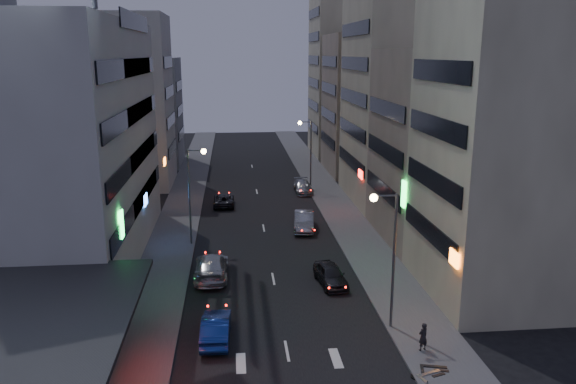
{
  "coord_description": "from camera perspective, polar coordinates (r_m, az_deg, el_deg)",
  "views": [
    {
      "loc": [
        -2.65,
        -23.21,
        15.67
      ],
      "look_at": [
        1.48,
        18.26,
        5.3
      ],
      "focal_mm": 35.0,
      "sensor_mm": 36.0,
      "label": 1
    }
  ],
  "objects": [
    {
      "name": "sidewalk_left",
      "position": [
        55.71,
        -10.98,
        -2.56
      ],
      "size": [
        4.0,
        120.0,
        0.12
      ],
      "primitive_type": "cube",
      "color": "#4C4C4F",
      "rests_on": "ground"
    },
    {
      "name": "sidewalk_right",
      "position": [
        56.47,
        5.41,
        -2.14
      ],
      "size": [
        4.0,
        120.0,
        0.12
      ],
      "primitive_type": "cube",
      "color": "#4C4C4F",
      "rests_on": "ground"
    },
    {
      "name": "white_building",
      "position": [
        46.02,
        -23.87,
        4.45
      ],
      "size": [
        14.0,
        24.0,
        18.0
      ],
      "primitive_type": "cube",
      "color": "#BABAB5",
      "rests_on": "ground"
    },
    {
      "name": "shophouse_near",
      "position": [
        38.48,
        21.76,
        4.5
      ],
      "size": [
        10.0,
        11.0,
        20.0
      ],
      "primitive_type": "cube",
      "color": "beige",
      "rests_on": "ground"
    },
    {
      "name": "shophouse_mid",
      "position": [
        49.32,
        16.03,
        4.49
      ],
      "size": [
        11.0,
        12.0,
        16.0
      ],
      "primitive_type": "cube",
      "color": "tan",
      "rests_on": "ground"
    },
    {
      "name": "shophouse_far",
      "position": [
        61.01,
        11.29,
        9.32
      ],
      "size": [
        10.0,
        14.0,
        22.0
      ],
      "primitive_type": "cube",
      "color": "beige",
      "rests_on": "ground"
    },
    {
      "name": "far_left_a",
      "position": [
        69.64,
        -16.5,
        8.74
      ],
      "size": [
        11.0,
        10.0,
        20.0
      ],
      "primitive_type": "cube",
      "color": "#BABAB5",
      "rests_on": "ground"
    },
    {
      "name": "far_left_b",
      "position": [
        82.71,
        -15.1,
        7.83
      ],
      "size": [
        12.0,
        10.0,
        15.0
      ],
      "primitive_type": "cube",
      "color": "gray",
      "rests_on": "ground"
    },
    {
      "name": "far_right_a",
      "position": [
        75.72,
        8.3,
        8.78
      ],
      "size": [
        11.0,
        12.0,
        18.0
      ],
      "primitive_type": "cube",
      "color": "tan",
      "rests_on": "ground"
    },
    {
      "name": "far_right_b",
      "position": [
        89.26,
        6.51,
        11.53
      ],
      "size": [
        12.0,
        12.0,
        24.0
      ],
      "primitive_type": "cube",
      "color": "beige",
      "rests_on": "ground"
    },
    {
      "name": "street_lamp_right_near",
      "position": [
        32.14,
        10.1,
        -4.96
      ],
      "size": [
        1.6,
        0.44,
        8.02
      ],
      "color": "#595B60",
      "rests_on": "sidewalk_right"
    },
    {
      "name": "street_lamp_left",
      "position": [
        46.49,
        -9.56,
        0.97
      ],
      "size": [
        1.6,
        0.44,
        8.02
      ],
      "color": "#595B60",
      "rests_on": "sidewalk_left"
    },
    {
      "name": "street_lamp_right_far",
      "position": [
        64.62,
        2.0,
        4.79
      ],
      "size": [
        1.6,
        0.44,
        8.02
      ],
      "color": "#595B60",
      "rests_on": "sidewalk_right"
    },
    {
      "name": "parked_car_right_near",
      "position": [
        39.41,
        4.35,
        -8.36
      ],
      "size": [
        2.19,
        4.4,
        1.44
      ],
      "primitive_type": "imported",
      "rotation": [
        0.0,
        0.0,
        0.12
      ],
      "color": "#25262A",
      "rests_on": "ground"
    },
    {
      "name": "parked_car_right_mid",
      "position": [
        51.0,
        1.64,
        -2.97
      ],
      "size": [
        2.36,
        5.13,
        1.63
      ],
      "primitive_type": "imported",
      "rotation": [
        0.0,
        0.0,
        -0.13
      ],
      "color": "#9E9FA6",
      "rests_on": "ground"
    },
    {
      "name": "parked_car_left",
      "position": [
        59.27,
        -6.54,
        -0.81
      ],
      "size": [
        2.11,
        4.58,
        1.27
      ],
      "primitive_type": "imported",
      "rotation": [
        0.0,
        0.0,
        3.14
      ],
      "color": "#222227",
      "rests_on": "ground"
    },
    {
      "name": "parked_car_right_far",
      "position": [
        64.47,
        1.55,
        0.53
      ],
      "size": [
        1.94,
        4.75,
        1.38
      ],
      "primitive_type": "imported",
      "rotation": [
        0.0,
        0.0,
        0.0
      ],
      "color": "#94989C",
      "rests_on": "ground"
    },
    {
      "name": "road_car_blue",
      "position": [
        32.52,
        -7.33,
        -13.5
      ],
      "size": [
        1.69,
        4.47,
        1.46
      ],
      "primitive_type": "imported",
      "rotation": [
        0.0,
        0.0,
        3.11
      ],
      "color": "navy",
      "rests_on": "ground"
    },
    {
      "name": "road_car_silver",
      "position": [
        40.77,
        -7.79,
        -7.51
      ],
      "size": [
        2.35,
        5.71,
        1.65
      ],
      "primitive_type": "imported",
      "rotation": [
        0.0,
        0.0,
        3.14
      ],
      "color": "#ADB1B6",
      "rests_on": "ground"
    },
    {
      "name": "person",
      "position": [
        31.81,
        13.55,
        -14.1
      ],
      "size": [
        0.68,
        0.58,
        1.58
      ],
      "primitive_type": "imported",
      "rotation": [
        0.0,
        0.0,
        3.56
      ],
      "color": "black",
      "rests_on": "sidewalk_right"
    },
    {
      "name": "scooter_silver_a",
      "position": [
        29.05,
        17.88,
        -17.74
      ],
      "size": [
        1.39,
        2.06,
        1.2
      ],
      "primitive_type": null,
      "rotation": [
        0.0,
        0.0,
        1.98
      ],
      "color": "#A2A4A9",
      "rests_on": "sidewalk_right"
    },
    {
      "name": "scooter_blue",
      "position": [
        29.15,
        17.46,
        -17.72
      ],
      "size": [
        0.74,
        1.84,
        1.1
      ],
      "primitive_type": null,
      "rotation": [
        0.0,
        0.0,
        1.65
      ],
      "color": "navy",
      "rests_on": "sidewalk_right"
    },
    {
      "name": "scooter_black_b",
      "position": [
        30.72,
        15.95,
        -15.7
      ],
      "size": [
        1.15,
        2.12,
        1.23
      ],
      "primitive_type": null,
      "rotation": [
        0.0,
        0.0,
        1.32
      ],
      "color": "black",
      "rests_on": "sidewalk_right"
    },
    {
      "name": "scooter_silver_b",
      "position": [
        30.38,
        15.08,
        -16.01
      ],
      "size": [
        1.27,
        2.1,
        1.22
      ],
      "primitive_type": null,
      "rotation": [
        0.0,
        0.0,
        1.9
      ],
      "color": "#9999A0",
      "rests_on": "sidewalk_right"
    }
  ]
}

